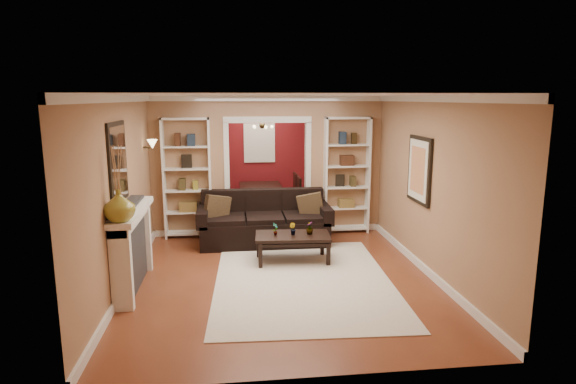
{
  "coord_description": "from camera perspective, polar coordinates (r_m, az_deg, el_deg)",
  "views": [
    {
      "loc": [
        -0.7,
        -8.17,
        2.66
      ],
      "look_at": [
        0.17,
        -0.8,
        1.21
      ],
      "focal_mm": 30.0,
      "sensor_mm": 36.0,
      "label": 1
    }
  ],
  "objects": [
    {
      "name": "dining_window",
      "position": [
        12.17,
        -3.41,
        5.83
      ],
      "size": [
        0.78,
        0.03,
        0.98
      ],
      "primitive_type": "cube",
      "color": "#8CA5CC",
      "rests_on": "wall_back"
    },
    {
      "name": "bookshelf_left",
      "position": [
        9.36,
        -11.84,
        1.57
      ],
      "size": [
        0.9,
        0.3,
        2.3
      ],
      "primitive_type": "cube",
      "color": "white",
      "rests_on": "floor"
    },
    {
      "name": "wall_left",
      "position": [
        8.41,
        -17.25,
        1.63
      ],
      "size": [
        0.0,
        8.0,
        8.0
      ],
      "primitive_type": "plane",
      "rotation": [
        1.57,
        0.0,
        1.57
      ],
      "color": "#A47856",
      "rests_on": "ground"
    },
    {
      "name": "plant_right",
      "position": [
        7.91,
        2.59,
        -4.26
      ],
      "size": [
        0.13,
        0.13,
        0.21
      ],
      "primitive_type": "imported",
      "rotation": [
        0.0,
        0.0,
        4.58
      ],
      "color": "#336626",
      "rests_on": "coffee_table"
    },
    {
      "name": "dining_chair_nw",
      "position": [
        10.87,
        -5.78,
        -0.95
      ],
      "size": [
        0.48,
        0.48,
        0.81
      ],
      "primitive_type": "cube",
      "rotation": [
        0.0,
        0.0,
        1.33
      ],
      "color": "black",
      "rests_on": "floor"
    },
    {
      "name": "fireplace",
      "position": [
        7.12,
        -17.78,
        -6.43
      ],
      "size": [
        0.32,
        1.7,
        1.16
      ],
      "primitive_type": "cube",
      "color": "white",
      "rests_on": "floor"
    },
    {
      "name": "ceiling",
      "position": [
        8.2,
        -1.85,
        11.37
      ],
      "size": [
        8.0,
        8.0,
        0.0
      ],
      "primitive_type": "plane",
      "rotation": [
        3.14,
        0.0,
        0.0
      ],
      "color": "white",
      "rests_on": "ground"
    },
    {
      "name": "plant_left",
      "position": [
        7.84,
        -1.51,
        -4.42
      ],
      "size": [
        0.12,
        0.13,
        0.21
      ],
      "primitive_type": "imported",
      "rotation": [
        0.0,
        0.0,
        1.04
      ],
      "color": "#336626",
      "rests_on": "coffee_table"
    },
    {
      "name": "coffee_table",
      "position": [
        7.97,
        0.55,
        -6.66
      ],
      "size": [
        1.26,
        0.74,
        0.46
      ],
      "primitive_type": "cube",
      "rotation": [
        0.0,
        0.0,
        -0.07
      ],
      "color": "black",
      "rests_on": "floor"
    },
    {
      "name": "framed_art",
      "position": [
        7.81,
        15.24,
        2.54
      ],
      "size": [
        0.04,
        0.85,
        1.05
      ],
      "primitive_type": "cube",
      "color": "black",
      "rests_on": "wall_right"
    },
    {
      "name": "wall_back",
      "position": [
        12.26,
        -3.42,
        4.93
      ],
      "size": [
        8.0,
        0.0,
        8.0
      ],
      "primitive_type": "plane",
      "rotation": [
        1.57,
        0.0,
        0.0
      ],
      "color": "#A47856",
      "rests_on": "ground"
    },
    {
      "name": "dining_chair_se",
      "position": [
        11.51,
        -0.36,
        0.08
      ],
      "size": [
        0.6,
        0.6,
        0.92
      ],
      "primitive_type": "cube",
      "rotation": [
        0.0,
        0.0,
        -1.16
      ],
      "color": "black",
      "rests_on": "floor"
    },
    {
      "name": "sofa",
      "position": [
        8.91,
        -2.82,
        -3.12
      ],
      "size": [
        2.43,
        1.05,
        0.95
      ],
      "primitive_type": "cube",
      "color": "black",
      "rests_on": "floor"
    },
    {
      "name": "wall_right",
      "position": [
        8.78,
        13.01,
        2.23
      ],
      "size": [
        0.0,
        8.0,
        8.0
      ],
      "primitive_type": "plane",
      "rotation": [
        1.57,
        0.0,
        -1.57
      ],
      "color": "#A47856",
      "rests_on": "ground"
    },
    {
      "name": "red_back_panel",
      "position": [
        12.23,
        -3.41,
        4.77
      ],
      "size": [
        4.44,
        0.04,
        2.64
      ],
      "primitive_type": "cube",
      "color": "maroon",
      "rests_on": "floor"
    },
    {
      "name": "dining_table",
      "position": [
        11.2,
        -2.98,
        -1.03
      ],
      "size": [
        1.77,
        0.99,
        0.62
      ],
      "primitive_type": "imported",
      "rotation": [
        0.0,
        0.0,
        1.57
      ],
      "color": "black",
      "rests_on": "floor"
    },
    {
      "name": "dining_chair_sw",
      "position": [
        11.44,
        -5.84,
        -0.03
      ],
      "size": [
        0.56,
        0.56,
        0.93
      ],
      "primitive_type": "cube",
      "rotation": [
        0.0,
        0.0,
        1.81
      ],
      "color": "black",
      "rests_on": "floor"
    },
    {
      "name": "vase",
      "position": [
        6.26,
        -19.39,
        -1.52
      ],
      "size": [
        0.49,
        0.49,
        0.4
      ],
      "primitive_type": "imported",
      "rotation": [
        0.0,
        0.0,
        0.33
      ],
      "color": "olive",
      "rests_on": "fireplace"
    },
    {
      "name": "chandelier",
      "position": [
        10.91,
        -3.05,
        7.7
      ],
      "size": [
        0.5,
        0.5,
        0.3
      ],
      "primitive_type": "cube",
      "color": "#3B301B",
      "rests_on": "ceiling"
    },
    {
      "name": "plant_center",
      "position": [
        7.87,
        0.55,
        -4.4
      ],
      "size": [
        0.13,
        0.14,
        0.19
      ],
      "primitive_type": "imported",
      "rotation": [
        0.0,
        0.0,
        2.26
      ],
      "color": "#336626",
      "rests_on": "coffee_table"
    },
    {
      "name": "area_rug",
      "position": [
        7.26,
        1.77,
        -10.36
      ],
      "size": [
        2.72,
        3.7,
        0.01
      ],
      "primitive_type": "cube",
      "rotation": [
        0.0,
        0.0,
        -0.04
      ],
      "color": "silver",
      "rests_on": "floor"
    },
    {
      "name": "bookshelf_right",
      "position": [
        9.59,
        6.95,
        1.94
      ],
      "size": [
        0.9,
        0.3,
        2.3
      ],
      "primitive_type": "cube",
      "color": "white",
      "rests_on": "floor"
    },
    {
      "name": "pillow_left",
      "position": [
        8.82,
        -8.42,
        -1.87
      ],
      "size": [
        0.47,
        0.35,
        0.47
      ],
      "primitive_type": "cube",
      "rotation": [
        0.0,
        0.0,
        0.51
      ],
      "color": "#4F3A22",
      "rests_on": "sofa"
    },
    {
      "name": "wall_sconce",
      "position": [
        8.87,
        -16.16,
        5.29
      ],
      "size": [
        0.18,
        0.18,
        0.22
      ],
      "primitive_type": "cube",
      "color": "#FFE0A5",
      "rests_on": "wall_left"
    },
    {
      "name": "dining_chair_ne",
      "position": [
        10.93,
        -0.01,
        -0.49
      ],
      "size": [
        0.49,
        0.49,
        0.93
      ],
      "primitive_type": "cube",
      "rotation": [
        0.0,
        0.0,
        -1.52
      ],
      "color": "black",
      "rests_on": "floor"
    },
    {
      "name": "wall_front",
      "position": [
        4.42,
        2.72,
        -6.12
      ],
      "size": [
        8.0,
        0.0,
        8.0
      ],
      "primitive_type": "plane",
      "rotation": [
        -1.57,
        0.0,
        0.0
      ],
      "color": "#A47856",
      "rests_on": "ground"
    },
    {
      "name": "mirror",
      "position": [
        6.89,
        -19.51,
        3.3
      ],
      "size": [
        0.03,
        0.95,
        1.1
      ],
      "primitive_type": "cube",
      "color": "silver",
      "rests_on": "wall_left"
    },
    {
      "name": "partition_wall",
      "position": [
        9.48,
        -2.42,
        3.14
      ],
      "size": [
        4.5,
        0.15,
        2.7
      ],
      "primitive_type": "cube",
      "color": "#A47856",
      "rests_on": "floor"
    },
    {
      "name": "pillow_right",
      "position": [
        8.93,
        2.71,
        -1.65
      ],
      "size": [
        0.47,
        0.23,
        0.45
      ],
      "primitive_type": "cube",
      "rotation": [
        0.0,
        0.0,
        -0.23
      ],
      "color": "#4F3A22",
      "rests_on": "sofa"
    },
    {
      "name": "floor",
      "position": [
        8.62,
        -1.74,
        -6.9
      ],
      "size": [
        8.0,
        8.0,
        0.0
      ],
      "primitive_type": "plane",
      "color": "brown",
      "rests_on": "ground"
    }
  ]
}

